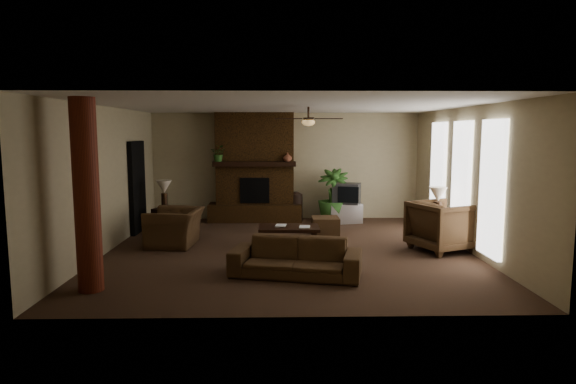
{
  "coord_description": "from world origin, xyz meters",
  "views": [
    {
      "loc": [
        -0.21,
        -9.35,
        2.32
      ],
      "look_at": [
        0.0,
        0.4,
        1.1
      ],
      "focal_mm": 30.28,
      "sensor_mm": 36.0,
      "label": 1
    }
  ],
  "objects_px": {
    "lamp_left": "(164,189)",
    "lamp_right": "(438,197)",
    "armchair_left": "(175,221)",
    "floor_vase": "(296,204)",
    "armchair_right": "(443,224)",
    "side_table_left": "(167,220)",
    "ottoman": "(325,226)",
    "side_table_right": "(437,231)",
    "log_column": "(87,196)",
    "floor_plant": "(333,208)",
    "sofa": "(296,251)",
    "tv_stand": "(344,213)",
    "coffee_table": "(289,229)"
  },
  "relations": [
    {
      "from": "floor_vase",
      "to": "side_table_right",
      "type": "xyz_separation_m",
      "value": [
        2.8,
        -2.77,
        -0.16
      ]
    },
    {
      "from": "sofa",
      "to": "tv_stand",
      "type": "relative_size",
      "value": 2.45
    },
    {
      "from": "armchair_right",
      "to": "armchair_left",
      "type": "bearing_deg",
      "value": 60.53
    },
    {
      "from": "side_table_left",
      "to": "ottoman",
      "type": "bearing_deg",
      "value": -7.23
    },
    {
      "from": "armchair_right",
      "to": "lamp_right",
      "type": "height_order",
      "value": "lamp_right"
    },
    {
      "from": "coffee_table",
      "to": "ottoman",
      "type": "relative_size",
      "value": 2.0
    },
    {
      "from": "log_column",
      "to": "floor_plant",
      "type": "relative_size",
      "value": 2.04
    },
    {
      "from": "side_table_left",
      "to": "tv_stand",
      "type": "bearing_deg",
      "value": 12.96
    },
    {
      "from": "side_table_right",
      "to": "log_column",
      "type": "bearing_deg",
      "value": -155.2
    },
    {
      "from": "side_table_left",
      "to": "lamp_left",
      "type": "distance_m",
      "value": 0.73
    },
    {
      "from": "floor_plant",
      "to": "lamp_right",
      "type": "distance_m",
      "value": 3.19
    },
    {
      "from": "armchair_left",
      "to": "floor_vase",
      "type": "height_order",
      "value": "armchair_left"
    },
    {
      "from": "tv_stand",
      "to": "side_table_left",
      "type": "height_order",
      "value": "side_table_left"
    },
    {
      "from": "tv_stand",
      "to": "lamp_right",
      "type": "distance_m",
      "value": 3.06
    },
    {
      "from": "coffee_table",
      "to": "lamp_left",
      "type": "xyz_separation_m",
      "value": [
        -2.85,
        1.64,
        0.63
      ]
    },
    {
      "from": "side_table_right",
      "to": "lamp_right",
      "type": "height_order",
      "value": "lamp_right"
    },
    {
      "from": "armchair_left",
      "to": "side_table_left",
      "type": "bearing_deg",
      "value": -156.37
    },
    {
      "from": "tv_stand",
      "to": "coffee_table",
      "type": "bearing_deg",
      "value": -131.46
    },
    {
      "from": "log_column",
      "to": "floor_plant",
      "type": "distance_m",
      "value": 6.77
    },
    {
      "from": "side_table_left",
      "to": "lamp_right",
      "type": "distance_m",
      "value": 6.09
    },
    {
      "from": "tv_stand",
      "to": "floor_plant",
      "type": "height_order",
      "value": "floor_plant"
    },
    {
      "from": "coffee_table",
      "to": "tv_stand",
      "type": "distance_m",
      "value": 3.03
    },
    {
      "from": "lamp_left",
      "to": "lamp_right",
      "type": "relative_size",
      "value": 1.0
    },
    {
      "from": "armchair_right",
      "to": "floor_plant",
      "type": "bearing_deg",
      "value": 7.95
    },
    {
      "from": "coffee_table",
      "to": "floor_vase",
      "type": "height_order",
      "value": "floor_vase"
    },
    {
      "from": "floor_vase",
      "to": "armchair_right",
      "type": "bearing_deg",
      "value": -50.21
    },
    {
      "from": "floor_plant",
      "to": "lamp_right",
      "type": "xyz_separation_m",
      "value": [
        1.85,
        -2.53,
        0.62
      ]
    },
    {
      "from": "side_table_right",
      "to": "tv_stand",
      "type": "bearing_deg",
      "value": 122.93
    },
    {
      "from": "floor_vase",
      "to": "lamp_right",
      "type": "distance_m",
      "value": 4.0
    },
    {
      "from": "side_table_right",
      "to": "armchair_left",
      "type": "bearing_deg",
      "value": 179.37
    },
    {
      "from": "armchair_right",
      "to": "log_column",
      "type": "bearing_deg",
      "value": 87.56
    },
    {
      "from": "armchair_right",
      "to": "tv_stand",
      "type": "height_order",
      "value": "armchair_right"
    },
    {
      "from": "log_column",
      "to": "tv_stand",
      "type": "xyz_separation_m",
      "value": [
        4.43,
        5.24,
        -1.15
      ]
    },
    {
      "from": "armchair_right",
      "to": "sofa",
      "type": "bearing_deg",
      "value": 95.45
    },
    {
      "from": "log_column",
      "to": "armchair_left",
      "type": "xyz_separation_m",
      "value": [
        0.64,
        2.84,
        -0.9
      ]
    },
    {
      "from": "lamp_left",
      "to": "armchair_left",
      "type": "bearing_deg",
      "value": -69.27
    },
    {
      "from": "log_column",
      "to": "tv_stand",
      "type": "height_order",
      "value": "log_column"
    },
    {
      "from": "log_column",
      "to": "ottoman",
      "type": "bearing_deg",
      "value": 44.82
    },
    {
      "from": "ottoman",
      "to": "side_table_right",
      "type": "xyz_separation_m",
      "value": [
        2.21,
        -1.01,
        0.08
      ]
    },
    {
      "from": "lamp_left",
      "to": "side_table_right",
      "type": "bearing_deg",
      "value": -13.75
    },
    {
      "from": "coffee_table",
      "to": "floor_plant",
      "type": "xyz_separation_m",
      "value": [
        1.17,
        2.67,
        0.01
      ]
    },
    {
      "from": "tv_stand",
      "to": "lamp_right",
      "type": "xyz_separation_m",
      "value": [
        1.56,
        -2.52,
        0.75
      ]
    },
    {
      "from": "sofa",
      "to": "lamp_right",
      "type": "relative_size",
      "value": 3.2
    },
    {
      "from": "coffee_table",
      "to": "side_table_right",
      "type": "height_order",
      "value": "side_table_right"
    },
    {
      "from": "side_table_right",
      "to": "lamp_right",
      "type": "relative_size",
      "value": 0.85
    },
    {
      "from": "log_column",
      "to": "sofa",
      "type": "height_order",
      "value": "log_column"
    },
    {
      "from": "floor_vase",
      "to": "lamp_right",
      "type": "height_order",
      "value": "lamp_right"
    },
    {
      "from": "sofa",
      "to": "side_table_right",
      "type": "relative_size",
      "value": 3.78
    },
    {
      "from": "side_table_left",
      "to": "side_table_right",
      "type": "distance_m",
      "value": 6.06
    },
    {
      "from": "sofa",
      "to": "tv_stand",
      "type": "xyz_separation_m",
      "value": [
        1.4,
        4.58,
        -0.16
      ]
    }
  ]
}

